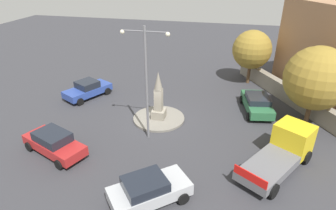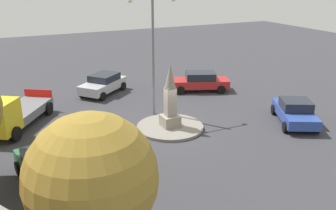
# 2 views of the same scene
# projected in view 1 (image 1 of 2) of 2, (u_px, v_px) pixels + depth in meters

# --- Properties ---
(ground_plane) EXTENTS (80.00, 80.00, 0.00)m
(ground_plane) POSITION_uv_depth(u_px,v_px,m) (159.00, 119.00, 22.22)
(ground_plane) COLOR #38383D
(traffic_island) EXTENTS (3.99, 3.99, 0.17)m
(traffic_island) POSITION_uv_depth(u_px,v_px,m) (159.00, 118.00, 22.18)
(traffic_island) COLOR gray
(traffic_island) RESTS_ON ground
(monument) EXTENTS (1.01, 1.01, 3.76)m
(monument) POSITION_uv_depth(u_px,v_px,m) (159.00, 99.00, 21.43)
(monument) COLOR gray
(monument) RESTS_ON traffic_island
(streetlamp) EXTENTS (3.08, 0.28, 7.69)m
(streetlamp) POSITION_uv_depth(u_px,v_px,m) (146.00, 75.00, 17.86)
(streetlamp) COLOR slate
(streetlamp) RESTS_ON ground
(car_red_far_side) EXTENTS (4.81, 3.27, 1.50)m
(car_red_far_side) POSITION_uv_depth(u_px,v_px,m) (54.00, 143.00, 17.98)
(car_red_far_side) COLOR #B22323
(car_red_far_side) RESTS_ON ground
(car_green_parked_right) EXTENTS (2.67, 4.59, 1.44)m
(car_green_parked_right) POSITION_uv_depth(u_px,v_px,m) (257.00, 103.00, 23.04)
(car_green_parked_right) COLOR #2D6B42
(car_green_parked_right) RESTS_ON ground
(car_blue_approaching) EXTENTS (3.58, 4.56, 1.50)m
(car_blue_approaching) POSITION_uv_depth(u_px,v_px,m) (88.00, 89.00, 25.56)
(car_blue_approaching) COLOR #2D479E
(car_blue_approaching) RESTS_ON ground
(car_silver_passing) EXTENTS (4.30, 4.04, 1.50)m
(car_silver_passing) POSITION_uv_depth(u_px,v_px,m) (149.00, 190.00, 14.27)
(car_silver_passing) COLOR #B7BABF
(car_silver_passing) RESTS_ON ground
(truck_yellow_waiting) EXTENTS (4.80, 5.86, 2.27)m
(truck_yellow_waiting) POSITION_uv_depth(u_px,v_px,m) (283.00, 150.00, 16.81)
(truck_yellow_waiting) COLOR yellow
(truck_yellow_waiting) RESTS_ON ground
(stone_boundary_wall) EXTENTS (7.85, 12.68, 1.43)m
(stone_boundary_wall) POSITION_uv_depth(u_px,v_px,m) (286.00, 93.00, 24.96)
(stone_boundary_wall) COLOR gray
(stone_boundary_wall) RESTS_ON ground
(tree_near_wall) EXTENTS (3.72, 3.72, 5.30)m
(tree_near_wall) POSITION_uv_depth(u_px,v_px,m) (252.00, 50.00, 27.32)
(tree_near_wall) COLOR brown
(tree_near_wall) RESTS_ON ground
(tree_mid_cluster) EXTENTS (4.59, 4.59, 5.92)m
(tree_mid_cluster) POSITION_uv_depth(u_px,v_px,m) (317.00, 78.00, 20.13)
(tree_mid_cluster) COLOR brown
(tree_mid_cluster) RESTS_ON ground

